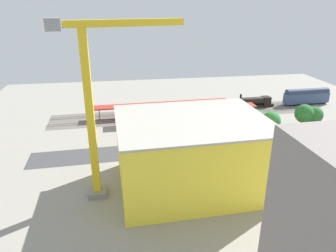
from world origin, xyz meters
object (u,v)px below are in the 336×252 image
(parked_car_4, at_px, (164,152))
(construction_building, at_px, (191,154))
(street_tree_5, at_px, (256,118))
(street_tree_1, at_px, (154,129))
(street_tree_2, at_px, (314,115))
(locomotive, at_px, (255,102))
(parked_car_2, at_px, (225,148))
(parked_car_0, at_px, (280,144))
(tower_crane, at_px, (98,100))
(box_truck_1, at_px, (159,144))
(platform_canopy_near, at_px, (188,109))
(parked_car_1, at_px, (252,146))
(street_tree_3, at_px, (304,114))
(street_tree_4, at_px, (271,121))
(parked_car_3, at_px, (195,149))
(box_truck_0, at_px, (167,146))
(passenger_coach, at_px, (307,96))
(box_truck_2, at_px, (172,144))
(street_tree_0, at_px, (181,123))
(platform_canopy_far, at_px, (162,104))
(traffic_light, at_px, (139,142))

(parked_car_4, height_order, construction_building, construction_building)
(parked_car_4, distance_m, street_tree_5, 29.60)
(street_tree_1, relative_size, street_tree_2, 0.80)
(locomotive, height_order, parked_car_2, locomotive)
(parked_car_0, bearing_deg, street_tree_1, -14.33)
(parked_car_2, distance_m, tower_crane, 38.79)
(tower_crane, xyz_separation_m, box_truck_1, (-13.60, -18.27, -18.17))
(platform_canopy_near, bearing_deg, street_tree_5, 139.02)
(parked_car_1, relative_size, construction_building, 0.14)
(locomotive, distance_m, street_tree_3, 25.41)
(locomotive, height_order, street_tree_1, street_tree_1)
(street_tree_1, height_order, street_tree_4, street_tree_4)
(locomotive, distance_m, parked_car_3, 45.22)
(box_truck_1, xyz_separation_m, street_tree_4, (-33.17, -4.45, 2.81))
(construction_building, relative_size, street_tree_5, 3.78)
(parked_car_1, bearing_deg, box_truck_0, -5.03)
(parked_car_2, relative_size, street_tree_2, 0.61)
(passenger_coach, distance_m, box_truck_2, 64.86)
(box_truck_1, bearing_deg, parked_car_2, 168.43)
(parked_car_0, bearing_deg, street_tree_3, -142.85)
(parked_car_0, bearing_deg, street_tree_0, -21.26)
(platform_canopy_near, relative_size, construction_building, 1.57)
(street_tree_3, bearing_deg, parked_car_2, 17.84)
(parked_car_1, xyz_separation_m, box_truck_2, (21.14, -2.93, 0.88))
(parked_car_3, distance_m, box_truck_1, 9.32)
(parked_car_4, height_order, street_tree_0, street_tree_0)
(platform_canopy_far, relative_size, parked_car_2, 10.13)
(passenger_coach, relative_size, parked_car_1, 4.41)
(traffic_light, bearing_deg, street_tree_5, -164.48)
(street_tree_2, relative_size, street_tree_5, 0.99)
(passenger_coach, bearing_deg, parked_car_1, 42.95)
(parked_car_3, relative_size, construction_building, 0.15)
(platform_canopy_near, bearing_deg, parked_car_4, 63.40)
(parked_car_3, height_order, street_tree_1, street_tree_1)
(parked_car_2, bearing_deg, platform_canopy_near, -78.68)
(parked_car_1, relative_size, box_truck_2, 0.44)
(locomotive, xyz_separation_m, construction_building, (35.57, 47.87, 5.39))
(parked_car_2, distance_m, parked_car_4, 16.04)
(platform_canopy_far, height_order, parked_car_3, platform_canopy_far)
(tower_crane, distance_m, box_truck_0, 29.03)
(tower_crane, bearing_deg, street_tree_1, -119.18)
(box_truck_1, height_order, traffic_light, traffic_light)
(passenger_coach, distance_m, parked_car_1, 49.27)
(parked_car_0, xyz_separation_m, parked_car_1, (7.64, -0.21, 0.01))
(parked_car_3, relative_size, traffic_light, 0.66)
(platform_canopy_near, height_order, parked_car_1, platform_canopy_near)
(street_tree_2, bearing_deg, passenger_coach, -118.02)
(parked_car_3, xyz_separation_m, tower_crane, (22.43, 15.42, 19.02))
(platform_canopy_far, height_order, passenger_coach, passenger_coach)
(platform_canopy_near, height_order, street_tree_5, street_tree_5)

